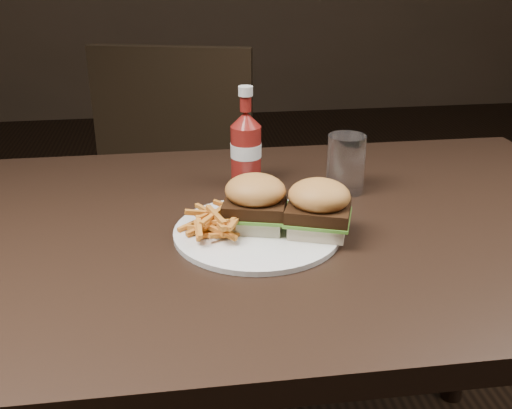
{
  "coord_description": "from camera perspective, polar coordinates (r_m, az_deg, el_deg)",
  "views": [
    {
      "loc": [
        -0.2,
        -0.91,
        1.19
      ],
      "look_at": [
        -0.07,
        -0.04,
        0.8
      ],
      "focal_mm": 42.0,
      "sensor_mm": 36.0,
      "label": 1
    }
  ],
  "objects": [
    {
      "name": "tumbler",
      "position": [
        1.14,
        8.54,
        3.84
      ],
      "size": [
        0.08,
        0.08,
        0.11
      ],
      "primitive_type": "cylinder",
      "rotation": [
        0.0,
        0.0,
        0.13
      ],
      "color": "white",
      "rests_on": "dining_table"
    },
    {
      "name": "chair_far",
      "position": [
        2.0,
        -5.98,
        1.31
      ],
      "size": [
        0.57,
        0.57,
        0.04
      ],
      "primitive_type": "cube",
      "rotation": [
        0.0,
        0.0,
        2.88
      ],
      "color": "black",
      "rests_on": "ground"
    },
    {
      "name": "sandwich_half_b",
      "position": [
        0.97,
        5.92,
        -1.98
      ],
      "size": [
        0.11,
        0.11,
        0.02
      ],
      "primitive_type": "cube",
      "rotation": [
        0.0,
        0.0,
        -0.35
      ],
      "color": "beige",
      "rests_on": "plate"
    },
    {
      "name": "sandwich_half_a",
      "position": [
        0.98,
        -0.07,
        -1.44
      ],
      "size": [
        0.11,
        0.1,
        0.02
      ],
      "primitive_type": "cube",
      "rotation": [
        0.0,
        0.0,
        -0.26
      ],
      "color": "beige",
      "rests_on": "plate"
    },
    {
      "name": "plate",
      "position": [
        0.98,
        0.08,
        -2.65
      ],
      "size": [
        0.27,
        0.27,
        0.01
      ],
      "primitive_type": "cylinder",
      "color": "white",
      "rests_on": "dining_table"
    },
    {
      "name": "ketchup_bottle",
      "position": [
        1.16,
        -0.96,
        4.67
      ],
      "size": [
        0.07,
        0.07,
        0.12
      ],
      "primitive_type": "cylinder",
      "rotation": [
        0.0,
        0.0,
        -0.23
      ],
      "color": "maroon",
      "rests_on": "dining_table"
    },
    {
      "name": "dining_table",
      "position": [
        1.04,
        3.78,
        -2.52
      ],
      "size": [
        1.2,
        0.8,
        0.04
      ],
      "primitive_type": "cube",
      "color": "black",
      "rests_on": "ground"
    },
    {
      "name": "fries_pile",
      "position": [
        0.96,
        -3.6,
        -1.35
      ],
      "size": [
        0.12,
        0.12,
        0.04
      ],
      "primitive_type": null,
      "rotation": [
        0.0,
        0.0,
        -0.29
      ],
      "color": "orange",
      "rests_on": "plate"
    }
  ]
}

